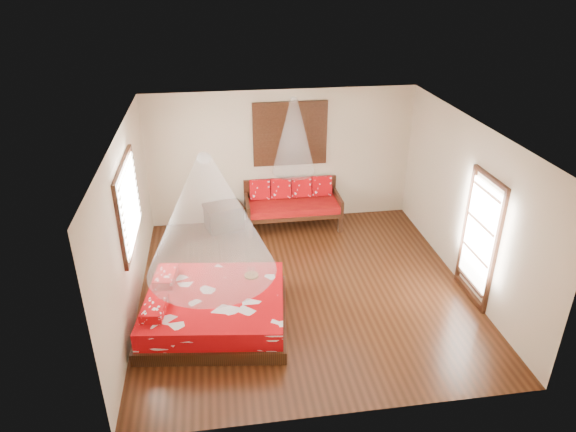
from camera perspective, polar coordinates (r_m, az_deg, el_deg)
The scene contains 10 objects.
room at distance 8.18m, azimuth 1.87°, elevation 0.04°, with size 5.54×5.54×2.84m.
bed at distance 8.09m, azimuth -8.20°, elevation -10.14°, with size 2.40×2.23×0.64m.
daybed at distance 10.71m, azimuth 0.49°, elevation 1.53°, with size 1.97×0.88×0.98m.
storage_chest at distance 10.77m, azimuth -7.14°, elevation -0.06°, with size 0.89×0.75×0.52m.
shutter_panel at distance 10.51m, azimuth 0.24°, elevation 9.10°, with size 1.52×0.06×1.32m.
window_left at distance 8.24m, azimuth -17.25°, elevation 1.29°, with size 0.10×1.74×1.34m.
glazed_door at distance 8.71m, azimuth 20.47°, elevation -2.48°, with size 0.08×1.02×2.16m.
wine_tray at distance 8.29m, azimuth -4.10°, elevation -6.42°, with size 0.23×0.23×0.19m.
mosquito_net_main at distance 7.26m, azimuth -8.85°, elevation 0.05°, with size 1.90×1.90×1.80m, color white.
mosquito_net_daybed at distance 10.04m, azimuth 0.65°, elevation 8.86°, with size 0.86×0.86×1.50m, color white.
Camera 1 is at (-1.34, -7.20, 5.04)m, focal length 32.00 mm.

